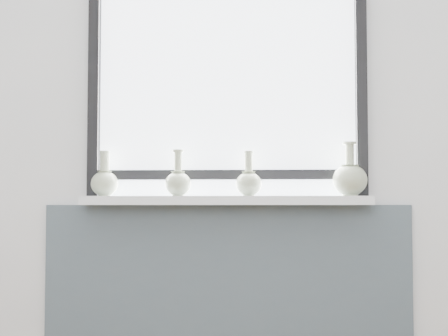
{
  "coord_description": "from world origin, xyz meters",
  "views": [
    {
      "loc": [
        0.16,
        -1.42,
        0.85
      ],
      "look_at": [
        0.0,
        1.55,
        1.02
      ],
      "focal_mm": 55.0,
      "sensor_mm": 36.0,
      "label": 1
    }
  ],
  "objects_px": {
    "vase_b": "(178,181)",
    "vase_d": "(350,178)",
    "windowsill": "(226,201)",
    "vase_a": "(105,181)",
    "vase_c": "(249,182)"
  },
  "relations": [
    {
      "from": "vase_b",
      "to": "vase_d",
      "type": "xyz_separation_m",
      "value": [
        0.78,
        -0.01,
        0.01
      ]
    },
    {
      "from": "windowsill",
      "to": "vase_a",
      "type": "bearing_deg",
      "value": -179.73
    },
    {
      "from": "vase_c",
      "to": "vase_d",
      "type": "distance_m",
      "value": 0.46
    },
    {
      "from": "vase_b",
      "to": "vase_c",
      "type": "xyz_separation_m",
      "value": [
        0.32,
        0.01,
        -0.0
      ]
    },
    {
      "from": "vase_a",
      "to": "vase_c",
      "type": "distance_m",
      "value": 0.66
    },
    {
      "from": "windowsill",
      "to": "vase_b",
      "type": "distance_m",
      "value": 0.24
    },
    {
      "from": "vase_b",
      "to": "vase_a",
      "type": "bearing_deg",
      "value": 178.08
    },
    {
      "from": "vase_b",
      "to": "vase_c",
      "type": "relative_size",
      "value": 1.03
    },
    {
      "from": "vase_a",
      "to": "vase_b",
      "type": "height_order",
      "value": "vase_b"
    },
    {
      "from": "vase_a",
      "to": "vase_d",
      "type": "relative_size",
      "value": 0.86
    },
    {
      "from": "windowsill",
      "to": "vase_b",
      "type": "bearing_deg",
      "value": -176.32
    },
    {
      "from": "vase_a",
      "to": "vase_c",
      "type": "height_order",
      "value": "vase_a"
    },
    {
      "from": "windowsill",
      "to": "vase_c",
      "type": "bearing_deg",
      "value": -0.41
    },
    {
      "from": "windowsill",
      "to": "vase_a",
      "type": "height_order",
      "value": "vase_a"
    },
    {
      "from": "windowsill",
      "to": "vase_b",
      "type": "height_order",
      "value": "vase_b"
    }
  ]
}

